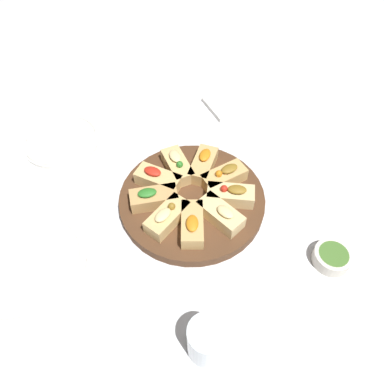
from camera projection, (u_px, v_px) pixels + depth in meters
ground_plane at (192, 203)px, 0.83m from camera, size 3.00×3.00×0.00m
serving_board at (192, 200)px, 0.82m from camera, size 0.32×0.32×0.02m
focaccia_slice_0 at (167, 217)px, 0.76m from camera, size 0.10×0.10×0.04m
focaccia_slice_1 at (192, 224)px, 0.75m from camera, size 0.10×0.05×0.04m
focaccia_slice_2 at (221, 214)px, 0.76m from camera, size 0.11×0.10×0.04m
focaccia_slice_3 at (231, 195)px, 0.79m from camera, size 0.06×0.11×0.04m
focaccia_slice_4 at (224, 177)px, 0.83m from camera, size 0.08×0.11×0.04m
focaccia_slice_5 at (203, 164)px, 0.85m from camera, size 0.11×0.08×0.04m
focaccia_slice_6 at (177, 165)px, 0.85m from camera, size 0.11×0.07×0.04m
focaccia_slice_7 at (158, 179)px, 0.82m from camera, size 0.09×0.11×0.04m
focaccia_slice_8 at (153, 198)px, 0.79m from camera, size 0.05×0.10×0.04m
plate_left at (22, 263)px, 0.73m from camera, size 0.25×0.25×0.02m
plate_right at (61, 140)px, 0.95m from camera, size 0.19×0.19×0.02m
water_glass at (207, 340)px, 0.61m from camera, size 0.07×0.07×0.08m
napkin_stack at (225, 105)px, 1.04m from camera, size 0.13×0.12×0.01m
dipping_bowl at (332, 257)px, 0.73m from camera, size 0.07×0.07×0.03m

